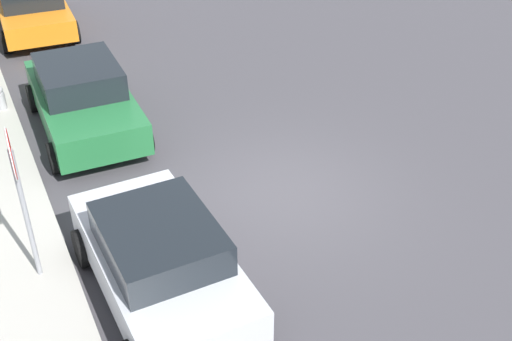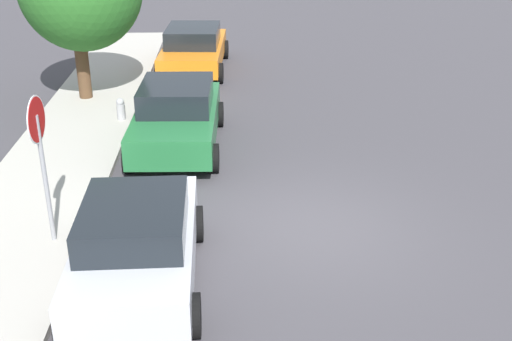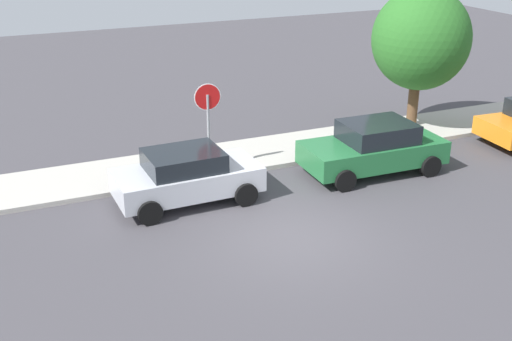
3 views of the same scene
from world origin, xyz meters
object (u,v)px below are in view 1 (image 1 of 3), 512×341
fire_hydrant (1,100)px  parked_car_silver (160,259)px  stop_sign (18,181)px  parked_car_orange (32,6)px  parked_car_green (83,98)px

fire_hydrant → parked_car_silver: bearing=-169.4°
parked_car_silver → fire_hydrant: 7.48m
stop_sign → fire_hydrant: size_ratio=3.85×
parked_car_orange → fire_hydrant: 5.43m
fire_hydrant → stop_sign: bearing=177.6°
parked_car_green → parked_car_silver: bearing=177.9°
parked_car_green → fire_hydrant: bearing=44.8°
stop_sign → fire_hydrant: stop_sign is taller
stop_sign → parked_car_green: (4.53, -1.84, -1.12)m
stop_sign → parked_car_green: stop_sign is taller
parked_car_silver → parked_car_green: size_ratio=0.91×
parked_car_silver → fire_hydrant: parked_car_silver is taller
parked_car_silver → parked_car_orange: parked_car_orange is taller
stop_sign → parked_car_orange: 11.50m
parked_car_green → fire_hydrant: parked_car_green is taller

